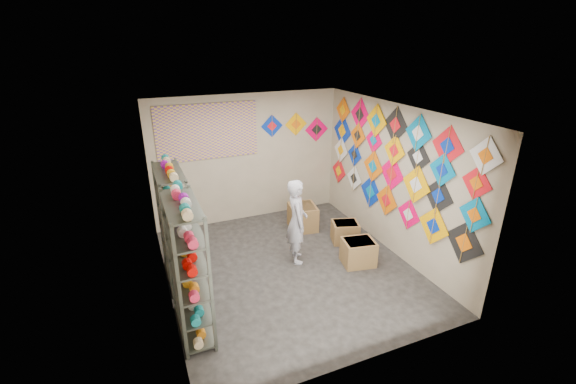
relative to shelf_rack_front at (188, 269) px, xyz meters
name	(u,v)px	position (x,y,z in m)	size (l,w,h in m)	color
ground	(289,268)	(1.78, 0.85, -0.95)	(4.50, 4.50, 0.00)	black
room_walls	(290,179)	(1.78, 0.85, 0.69)	(4.50, 4.50, 4.50)	tan
shelf_rack_front	(188,269)	(0.00, 0.00, 0.00)	(0.40, 1.10, 1.90)	#4C5147
shelf_rack_back	(175,227)	(0.00, 1.30, 0.00)	(0.40, 1.10, 1.90)	#4C5147
string_spools	(180,240)	(0.00, 0.65, 0.10)	(0.12, 2.36, 0.12)	#FE2B54
kite_wall_display	(392,165)	(3.76, 0.86, 0.69)	(0.05, 4.26, 2.09)	black
back_wall_kites	(297,127)	(2.91, 3.09, 0.98)	(1.57, 0.02, 0.69)	#062CAB
poster	(208,132)	(0.98, 3.08, 1.05)	(2.00, 0.01, 1.10)	#6B4493
shopkeeper	(297,221)	(2.01, 1.07, -0.19)	(0.49, 0.63, 1.53)	silver
carton_a	(358,252)	(2.96, 0.52, -0.72)	(0.54, 0.45, 0.45)	brown
carton_b	(345,232)	(3.15, 1.31, -0.75)	(0.50, 0.41, 0.41)	brown
carton_c	(303,217)	(2.62, 2.13, -0.69)	(0.53, 0.58, 0.51)	brown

